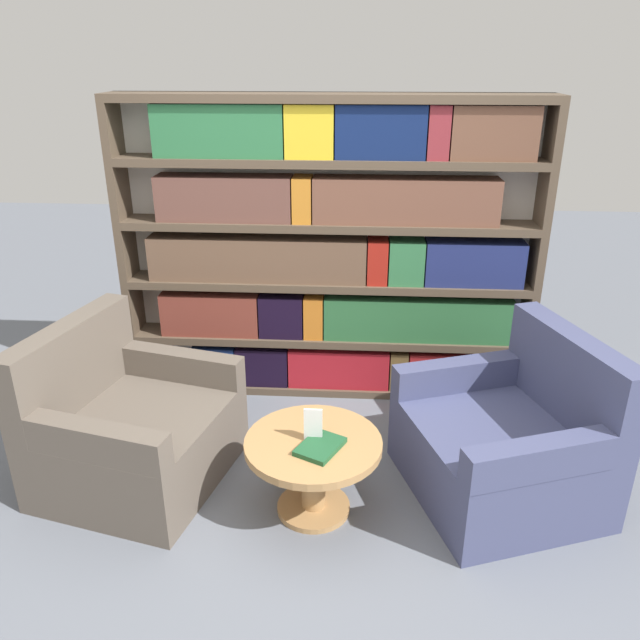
{
  "coord_description": "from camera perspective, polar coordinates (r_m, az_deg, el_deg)",
  "views": [
    {
      "loc": [
        0.2,
        -2.36,
        2.15
      ],
      "look_at": [
        -0.0,
        0.75,
        0.81
      ],
      "focal_mm": 35.0,
      "sensor_mm": 36.0,
      "label": 1
    }
  ],
  "objects": [
    {
      "name": "ground_plane",
      "position": [
        3.2,
        -0.86,
        -19.06
      ],
      "size": [
        14.0,
        14.0,
        0.0
      ],
      "primitive_type": "plane",
      "color": "slate"
    },
    {
      "name": "bookshelf",
      "position": [
        4.02,
        1.16,
        6.09
      ],
      "size": [
        2.66,
        0.3,
        1.94
      ],
      "color": "silver",
      "rests_on": "ground_plane"
    },
    {
      "name": "armchair_left",
      "position": [
        3.56,
        -16.92,
        -9.57
      ],
      "size": [
        1.06,
        1.11,
        0.86
      ],
      "rotation": [
        0.0,
        0.0,
        1.33
      ],
      "color": "brown",
      "rests_on": "ground_plane"
    },
    {
      "name": "armchair_right",
      "position": [
        3.44,
        16.78,
        -10.73
      ],
      "size": [
        1.12,
        1.16,
        0.86
      ],
      "rotation": [
        0.0,
        0.0,
        -1.24
      ],
      "color": "#42476B",
      "rests_on": "ground_plane"
    },
    {
      "name": "coffee_table",
      "position": [
        3.15,
        -0.68,
        -12.74
      ],
      "size": [
        0.68,
        0.68,
        0.42
      ],
      "color": "#AD7F4C",
      "rests_on": "ground_plane"
    },
    {
      "name": "table_sign",
      "position": [
        3.04,
        -0.7,
        -9.77
      ],
      "size": [
        0.09,
        0.06,
        0.18
      ],
      "color": "black",
      "rests_on": "coffee_table"
    },
    {
      "name": "stray_book",
      "position": [
        3.02,
        0.01,
        -11.5
      ],
      "size": [
        0.26,
        0.28,
        0.03
      ],
      "color": "#1E512D",
      "rests_on": "coffee_table"
    }
  ]
}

